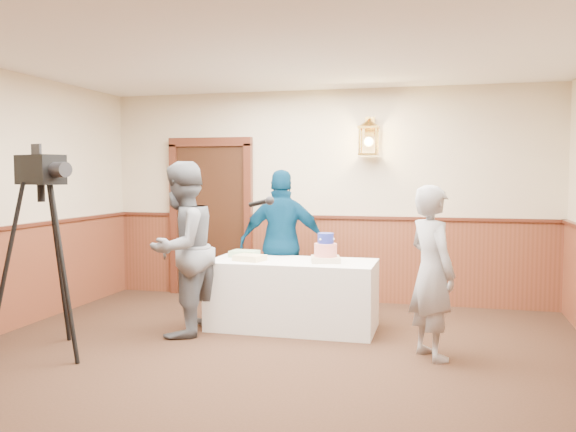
# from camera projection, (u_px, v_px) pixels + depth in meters

# --- Properties ---
(ground) EXTENTS (7.00, 7.00, 0.00)m
(ground) POSITION_uv_depth(u_px,v_px,m) (241.00, 387.00, 4.83)
(ground) COLOR #311F13
(ground) RESTS_ON ground
(room_shell) EXTENTS (6.02, 7.02, 2.81)m
(room_shell) POSITION_uv_depth(u_px,v_px,m) (251.00, 194.00, 5.18)
(room_shell) COLOR beige
(room_shell) RESTS_ON ground
(display_table) EXTENTS (1.80, 0.80, 0.75)m
(display_table) POSITION_uv_depth(u_px,v_px,m) (293.00, 295.00, 6.65)
(display_table) COLOR white
(display_table) RESTS_ON ground
(tiered_cake) EXTENTS (0.37, 0.37, 0.31)m
(tiered_cake) POSITION_uv_depth(u_px,v_px,m) (326.00, 251.00, 6.50)
(tiered_cake) COLOR beige
(tiered_cake) RESTS_ON display_table
(sheet_cake_yellow) EXTENTS (0.36, 0.31, 0.06)m
(sheet_cake_yellow) POSITION_uv_depth(u_px,v_px,m) (250.00, 258.00, 6.62)
(sheet_cake_yellow) COLOR #F5D192
(sheet_cake_yellow) RESTS_ON display_table
(sheet_cake_green) EXTENTS (0.31, 0.26, 0.07)m
(sheet_cake_green) POSITION_uv_depth(u_px,v_px,m) (244.00, 254.00, 6.94)
(sheet_cake_green) COLOR #94C188
(sheet_cake_green) RESTS_ON display_table
(interviewer) EXTENTS (1.54, 1.01, 1.82)m
(interviewer) POSITION_uv_depth(u_px,v_px,m) (182.00, 249.00, 6.36)
(interviewer) COLOR slate
(interviewer) RESTS_ON ground
(baker) EXTENTS (0.64, 0.70, 1.59)m
(baker) POSITION_uv_depth(u_px,v_px,m) (432.00, 272.00, 5.56)
(baker) COLOR gray
(baker) RESTS_ON ground
(assistant_p) EXTENTS (1.08, 0.58, 1.74)m
(assistant_p) POSITION_uv_depth(u_px,v_px,m) (283.00, 243.00, 7.19)
(assistant_p) COLOR #052D4D
(assistant_p) RESTS_ON ground
(tv_camera_rig) EXTENTS (0.73, 0.68, 1.87)m
(tv_camera_rig) POSITION_uv_depth(u_px,v_px,m) (43.00, 266.00, 5.66)
(tv_camera_rig) COLOR black
(tv_camera_rig) RESTS_ON ground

